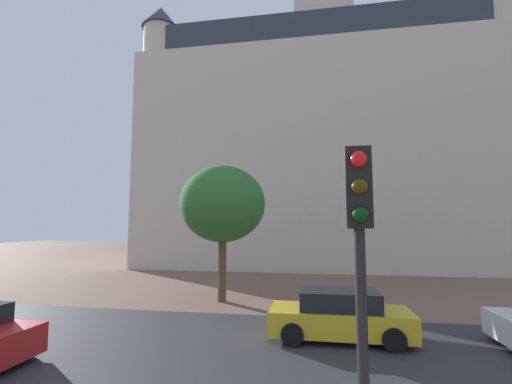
% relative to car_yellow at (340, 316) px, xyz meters
% --- Properties ---
extents(ground_plane, '(120.00, 120.00, 0.00)m').
position_rel_car_yellow_xyz_m(ground_plane, '(-2.30, -0.19, -0.69)').
color(ground_plane, brown).
extents(street_asphalt_strip, '(120.00, 8.35, 0.00)m').
position_rel_car_yellow_xyz_m(street_asphalt_strip, '(-2.30, -1.84, -0.69)').
color(street_asphalt_strip, '#2D2D33').
rests_on(street_asphalt_strip, ground_plane).
extents(landmark_building, '(29.93, 11.69, 37.02)m').
position_rel_car_yellow_xyz_m(landmark_building, '(-0.26, 19.76, 10.20)').
color(landmark_building, beige).
rests_on(landmark_building, ground_plane).
extents(car_yellow, '(4.16, 1.94, 1.45)m').
position_rel_car_yellow_xyz_m(car_yellow, '(0.00, 0.00, 0.00)').
color(car_yellow, gold).
rests_on(car_yellow, ground_plane).
extents(traffic_light_pole, '(0.28, 0.34, 4.26)m').
position_rel_car_yellow_xyz_m(traffic_light_pole, '(-0.20, -7.06, 2.31)').
color(traffic_light_pole, black).
rests_on(traffic_light_pole, ground_plane).
extents(tree_curb_far, '(3.92, 3.92, 6.17)m').
position_rel_car_yellow_xyz_m(tree_curb_far, '(-4.89, 4.41, 3.69)').
color(tree_curb_far, brown).
rests_on(tree_curb_far, ground_plane).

